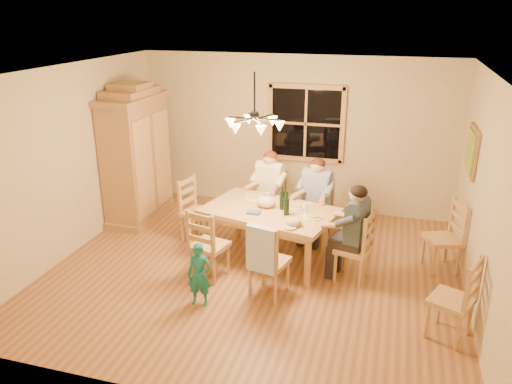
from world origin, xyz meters
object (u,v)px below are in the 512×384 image
(chair_far_right, at_px, (315,223))
(chair_end_left, at_px, (198,221))
(chair_near_left, at_px, (210,256))
(chair_end_right, at_px, (353,259))
(chair_far_left, at_px, (269,213))
(chair_spare_back, at_px, (441,249))
(adult_slate_man, at_px, (355,222))
(wine_bottle_a, at_px, (282,198))
(chair_near_right, at_px, (269,272))
(dining_table, at_px, (269,216))
(wine_bottle_b, at_px, (287,204))
(chandelier, at_px, (255,123))
(adult_woman, at_px, (270,181))
(child, at_px, (199,275))
(adult_plaid_man, at_px, (316,190))
(armoire, at_px, (137,158))
(chair_spare_front, at_px, (449,312))

(chair_far_right, xyz_separation_m, chair_end_left, (-1.75, -0.46, 0.00))
(chair_near_left, bearing_deg, chair_end_right, 26.57)
(chair_far_left, distance_m, chair_spare_back, 2.66)
(adult_slate_man, xyz_separation_m, wine_bottle_a, (-1.05, 0.34, 0.08))
(chair_near_right, distance_m, chair_end_right, 1.17)
(chair_near_left, xyz_separation_m, chair_end_right, (1.85, 0.43, 0.00))
(dining_table, bearing_deg, chair_near_right, -75.50)
(chair_end_left, bearing_deg, wine_bottle_b, 87.74)
(chandelier, relative_size, adult_woman, 0.88)
(child, bearing_deg, adult_slate_man, 27.02)
(chair_near_right, xyz_separation_m, adult_woman, (-0.48, 1.86, 0.54))
(adult_plaid_man, distance_m, adult_slate_man, 1.24)
(chandelier, xyz_separation_m, chair_near_left, (-0.54, -0.30, -1.77))
(dining_table, height_order, chair_end_right, chair_end_right)
(dining_table, relative_size, wine_bottle_a, 6.07)
(child, relative_size, chair_spare_back, 0.81)
(armoire, distance_m, chair_spare_front, 5.36)
(wine_bottle_a, bearing_deg, chair_end_right, -18.22)
(adult_plaid_man, xyz_separation_m, wine_bottle_b, (-0.27, -0.87, 0.08))
(chair_spare_front, bearing_deg, chair_spare_back, 23.89)
(chandelier, distance_m, child, 1.98)
(adult_plaid_man, height_order, adult_slate_man, same)
(adult_woman, height_order, chair_spare_front, adult_woman)
(chair_end_right, distance_m, child, 2.05)
(armoire, bearing_deg, chair_spare_front, -23.31)
(dining_table, bearing_deg, adult_slate_man, -13.40)
(dining_table, relative_size, chair_near_right, 2.02)
(chair_near_right, distance_m, chair_spare_front, 2.14)
(chair_spare_back, bearing_deg, wine_bottle_a, 76.14)
(wine_bottle_b, bearing_deg, chair_near_right, -92.18)
(adult_plaid_man, xyz_separation_m, adult_slate_man, (0.68, -1.03, 0.00))
(adult_plaid_man, bearing_deg, chandelier, 74.84)
(chair_end_right, bearing_deg, chair_spare_back, -48.29)
(chair_end_right, distance_m, adult_woman, 1.97)
(chair_near_right, bearing_deg, chair_far_right, 93.37)
(chandelier, bearing_deg, chair_spare_back, 16.85)
(chair_near_left, height_order, chair_spare_front, same)
(dining_table, distance_m, chair_end_left, 1.30)
(chair_end_left, relative_size, wine_bottle_a, 3.00)
(chair_far_right, xyz_separation_m, wine_bottle_b, (-0.27, -0.87, 0.62))
(wine_bottle_a, bearing_deg, chair_end_left, 170.38)
(armoire, distance_m, wine_bottle_b, 2.96)
(chair_far_right, distance_m, wine_bottle_b, 1.10)
(adult_woman, bearing_deg, armoire, 15.28)
(adult_woman, relative_size, adult_slate_man, 1.00)
(chair_near_left, distance_m, child, 0.69)
(chair_near_left, bearing_deg, armoire, 153.45)
(adult_woman, bearing_deg, dining_table, 117.90)
(chair_end_left, bearing_deg, chair_end_right, 90.00)
(chair_near_right, height_order, chair_spare_front, same)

